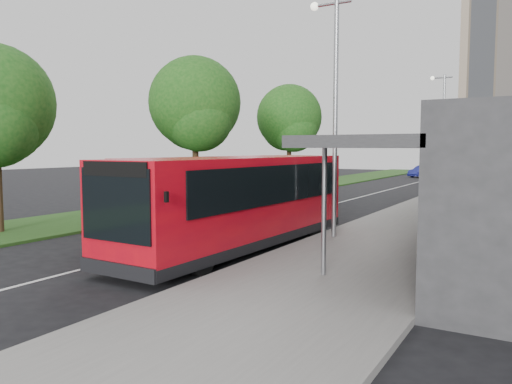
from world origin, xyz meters
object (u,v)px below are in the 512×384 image
at_px(lamp_post_near, 333,102).
at_px(lamp_post_far, 442,126).
at_px(car_far, 423,171).
at_px(tree_far, 289,122).
at_px(bus_main, 240,202).
at_px(litter_bin, 426,204).
at_px(bollard, 447,190).
at_px(bus_second, 222,191).
at_px(tree_mid, 195,109).
at_px(car_near, 451,175).

height_order(lamp_post_near, lamp_post_far, same).
height_order(lamp_post_near, car_far, lamp_post_near).
distance_m(tree_far, bus_main, 23.99).
bearing_deg(litter_bin, bollard, 93.51).
height_order(bus_main, bus_second, bus_main).
relative_size(bus_main, bus_second, 1.02).
xyz_separation_m(bus_second, litter_bin, (6.55, 7.25, -0.90)).
distance_m(bollard, car_far, 24.61).
height_order(bus_main, car_far, bus_main).
xyz_separation_m(tree_mid, car_near, (9.32, 28.88, -4.83)).
bearing_deg(tree_far, car_near, 61.10).
bearing_deg(litter_bin, car_near, 96.76).
bearing_deg(bus_second, litter_bin, 50.87).
bearing_deg(bus_second, car_near, 87.70).
xyz_separation_m(tree_mid, bus_second, (6.07, -6.26, -3.96)).
xyz_separation_m(tree_mid, lamp_post_far, (11.13, 12.95, -0.69)).
bearing_deg(tree_mid, bus_second, -45.86).
xyz_separation_m(lamp_post_near, bus_main, (-1.96, -2.80, -3.23)).
relative_size(tree_far, bollard, 9.09).
height_order(bus_second, car_far, bus_second).
relative_size(lamp_post_near, car_far, 2.04).
xyz_separation_m(lamp_post_near, bus_second, (-5.05, 0.79, -3.27)).
xyz_separation_m(tree_far, bollard, (12.08, -2.10, -4.64)).
relative_size(tree_mid, car_far, 2.14).
bearing_deg(lamp_post_near, bus_second, 171.08).
height_order(bus_main, bollard, bus_main).
xyz_separation_m(bollard, car_far, (-6.43, 23.76, 0.05)).
xyz_separation_m(lamp_post_far, car_far, (-5.48, 20.71, -4.07)).
height_order(litter_bin, car_near, car_near).
height_order(litter_bin, bollard, bollard).
xyz_separation_m(lamp_post_near, car_near, (-1.81, 35.93, -4.14)).
distance_m(tree_mid, bollard, 16.34).
bearing_deg(car_near, bus_second, -96.82).
bearing_deg(litter_bin, bus_second, -132.11).
xyz_separation_m(tree_far, bus_main, (9.16, -21.85, -3.75)).
bearing_deg(lamp_post_far, bus_main, -94.92).
relative_size(lamp_post_far, bus_second, 0.79).
height_order(tree_mid, car_near, tree_mid).
relative_size(tree_mid, litter_bin, 10.36).
relative_size(tree_mid, lamp_post_near, 1.05).
height_order(tree_mid, lamp_post_near, tree_mid).
bearing_deg(lamp_post_far, tree_far, -175.13).
distance_m(lamp_post_near, bus_second, 6.07).
height_order(lamp_post_far, car_near, lamp_post_far).
distance_m(lamp_post_near, car_far, 41.28).
bearing_deg(bollard, bus_main, -98.39).
bearing_deg(bus_second, tree_mid, 137.12).
height_order(bus_main, litter_bin, bus_main).
xyz_separation_m(tree_mid, bollard, (12.08, 9.90, -4.81)).
distance_m(bus_main, bollard, 19.99).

